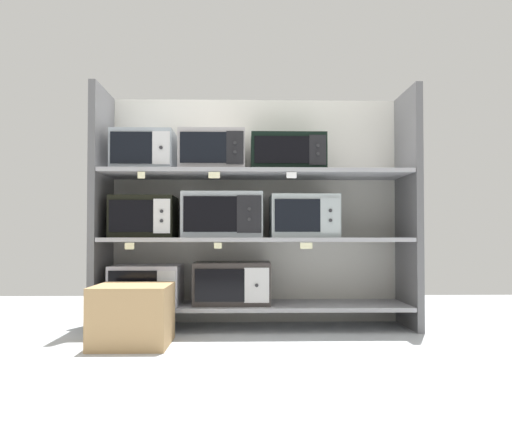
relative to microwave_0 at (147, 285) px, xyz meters
The scene contains 23 objects.
ground 1.32m from the microwave_0, 51.21° to the right, with size 6.21×6.00×0.02m, color #B2B7BC.
back_panel 1.02m from the microwave_0, 19.26° to the left, with size 2.41×0.04×1.76m, color beige.
upright_left 0.65m from the microwave_0, behind, with size 0.05×0.51×1.76m, color #5B5B5E.
upright_right 2.02m from the microwave_0, ahead, with size 0.05×0.51×1.76m, color #5B5B5E.
shelf_0 0.82m from the microwave_0, ahead, with size 2.21×0.51×0.03m, color #99999E.
microwave_0 is the anchor object (origin of this frame).
microwave_1 0.62m from the microwave_0, ahead, with size 0.55×0.39×0.31m.
price_tag_0 0.32m from the microwave_0, 92.53° to the right, with size 0.06×0.00×0.04m, color white.
shelf_1 0.87m from the microwave_0, ahead, with size 2.21×0.51×0.03m, color #99999E.
microwave_2 0.50m from the microwave_0, behind, with size 0.45×0.40×0.30m.
microwave_3 0.75m from the microwave_0, ahead, with size 0.58×0.41×0.33m.
microwave_4 1.25m from the microwave_0, ahead, with size 0.49×0.44×0.31m.
price_tag_1 0.39m from the microwave_0, 105.49° to the right, with size 0.06×0.00×0.05m, color beige.
price_tag_2 0.66m from the microwave_0, 25.55° to the right, with size 0.05×0.00×0.04m, color beige.
price_tag_3 1.20m from the microwave_0, 12.59° to the right, with size 0.08×0.00×0.04m, color beige.
shelf_2 1.14m from the microwave_0, ahead, with size 2.21×0.51×0.03m, color #99999E.
microwave_5 0.98m from the microwave_0, behind, with size 0.44×0.35×0.29m.
microwave_6 1.09m from the microwave_0, ahead, with size 0.47×0.40×0.29m.
microwave_7 1.41m from the microwave_0, ahead, with size 0.54×0.39×0.27m.
price_tag_4 0.81m from the microwave_0, 88.37° to the right, with size 0.05×0.00×0.05m, color beige.
price_tag_5 0.96m from the microwave_0, 26.71° to the right, with size 0.08×0.00×0.04m, color beige.
price_tag_6 1.32m from the microwave_0, 13.77° to the right, with size 0.07×0.00×0.04m, color white.
shipping_carton 0.58m from the microwave_0, 87.66° to the right, with size 0.46×0.46×0.37m, color tan.
Camera 1 is at (-0.09, -3.69, 0.67)m, focal length 35.12 mm.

